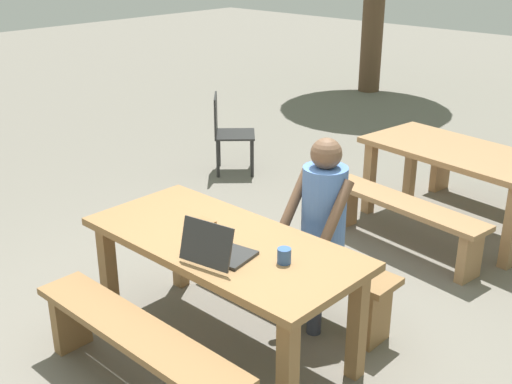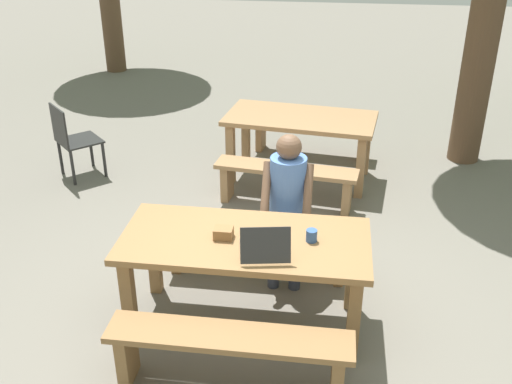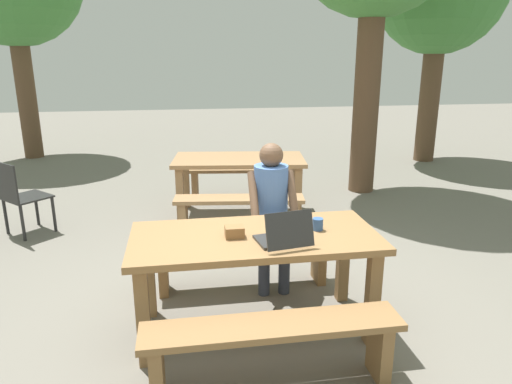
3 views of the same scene
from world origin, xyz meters
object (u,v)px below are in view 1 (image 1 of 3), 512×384
at_px(person_seated, 320,219).
at_px(picnic_table_mid, 458,162).
at_px(picnic_table_front, 223,256).
at_px(small_pouch, 203,227).
at_px(plastic_chair, 228,131).
at_px(coffee_mug, 284,256).
at_px(laptop, 217,250).

distance_m(person_seated, picnic_table_mid, 2.05).
relative_size(picnic_table_front, small_pouch, 13.35).
bearing_deg(small_pouch, person_seated, 59.18).
bearing_deg(plastic_chair, picnic_table_mid, -127.07).
bearing_deg(small_pouch, picnic_table_front, 7.82).
relative_size(picnic_table_front, picnic_table_mid, 1.03).
distance_m(small_pouch, picnic_table_mid, 2.75).
relative_size(picnic_table_front, coffee_mug, 20.12).
height_order(small_pouch, picnic_table_mid, small_pouch).
relative_size(picnic_table_front, person_seated, 1.37).
bearing_deg(plastic_chair, coffee_mug, -173.98).
xyz_separation_m(person_seated, picnic_table_mid, (-0.03, 2.05, -0.13)).
xyz_separation_m(laptop, small_pouch, (-0.32, 0.19, -0.02)).
bearing_deg(small_pouch, coffee_mug, 3.84).
distance_m(picnic_table_front, person_seated, 0.71).
bearing_deg(person_seated, picnic_table_mid, 90.81).
relative_size(small_pouch, person_seated, 0.10).
distance_m(small_pouch, coffee_mug, 0.63).
relative_size(laptop, person_seated, 0.29).
height_order(laptop, coffee_mug, laptop).
distance_m(picnic_table_front, laptop, 0.33).
bearing_deg(picnic_table_mid, laptop, -83.69).
xyz_separation_m(picnic_table_front, small_pouch, (-0.15, -0.02, 0.16)).
relative_size(small_pouch, coffee_mug, 1.51).
bearing_deg(picnic_table_front, small_pouch, -172.18).
bearing_deg(picnic_table_front, picnic_table_mid, 85.30).
height_order(plastic_chair, picnic_table_mid, plastic_chair).
relative_size(small_pouch, plastic_chair, 0.15).
bearing_deg(coffee_mug, picnic_table_front, -177.43).
height_order(picnic_table_front, coffee_mug, coffee_mug).
height_order(laptop, person_seated, person_seated).
height_order(person_seated, plastic_chair, person_seated).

